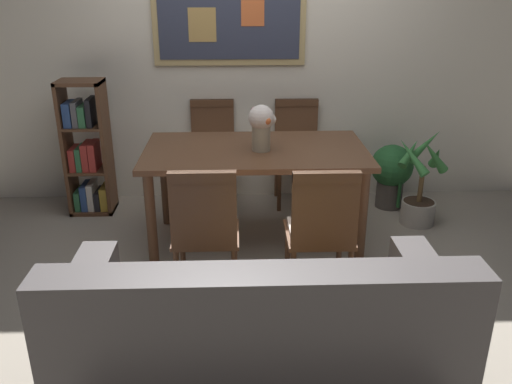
% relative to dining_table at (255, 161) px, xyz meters
% --- Properties ---
extents(ground_plane, '(12.00, 12.00, 0.00)m').
position_rel_dining_table_xyz_m(ground_plane, '(0.01, -0.54, -0.66)').
color(ground_plane, gray).
extents(wall_back_with_painting, '(5.20, 0.14, 2.60)m').
position_rel_dining_table_xyz_m(wall_back_with_painting, '(0.01, 1.03, 0.64)').
color(wall_back_with_painting, silver).
rests_on(wall_back_with_painting, ground_plane).
extents(dining_table, '(1.60, 0.91, 0.76)m').
position_rel_dining_table_xyz_m(dining_table, '(0.00, 0.00, 0.00)').
color(dining_table, brown).
rests_on(dining_table, ground_plane).
extents(dining_chair_near_right, '(0.40, 0.41, 0.91)m').
position_rel_dining_table_xyz_m(dining_chair_near_right, '(0.36, -0.84, -0.13)').
color(dining_chair_near_right, brown).
rests_on(dining_chair_near_right, ground_plane).
extents(dining_chair_far_right, '(0.40, 0.41, 0.91)m').
position_rel_dining_table_xyz_m(dining_chair_far_right, '(0.40, 0.84, -0.13)').
color(dining_chair_far_right, brown).
rests_on(dining_chair_far_right, ground_plane).
extents(dining_chair_near_left, '(0.40, 0.41, 0.91)m').
position_rel_dining_table_xyz_m(dining_chair_near_left, '(-0.33, -0.82, -0.13)').
color(dining_chair_near_left, brown).
rests_on(dining_chair_near_left, ground_plane).
extents(dining_chair_far_left, '(0.40, 0.41, 0.91)m').
position_rel_dining_table_xyz_m(dining_chair_far_left, '(-0.35, 0.85, -0.13)').
color(dining_chair_far_left, brown).
rests_on(dining_chair_far_left, ground_plane).
extents(leather_couch, '(1.80, 0.84, 0.84)m').
position_rel_dining_table_xyz_m(leather_couch, '(-0.04, -1.62, -0.35)').
color(leather_couch, '#514C4C').
rests_on(leather_couch, ground_plane).
extents(bookshelf, '(0.36, 0.28, 1.14)m').
position_rel_dining_table_xyz_m(bookshelf, '(-1.40, 0.66, -0.14)').
color(bookshelf, brown).
rests_on(bookshelf, ground_plane).
extents(potted_ivy, '(0.37, 0.37, 0.58)m').
position_rel_dining_table_xyz_m(potted_ivy, '(1.21, 0.65, -0.34)').
color(potted_ivy, '#4C4742').
rests_on(potted_ivy, ground_plane).
extents(potted_palm, '(0.43, 0.45, 0.79)m').
position_rel_dining_table_xyz_m(potted_palm, '(1.35, 0.29, -0.37)').
color(potted_palm, '#B2ADA3').
rests_on(potted_palm, ground_plane).
extents(flower_vase, '(0.20, 0.19, 0.33)m').
position_rel_dining_table_xyz_m(flower_vase, '(0.04, -0.04, 0.28)').
color(flower_vase, tan).
rests_on(flower_vase, dining_table).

